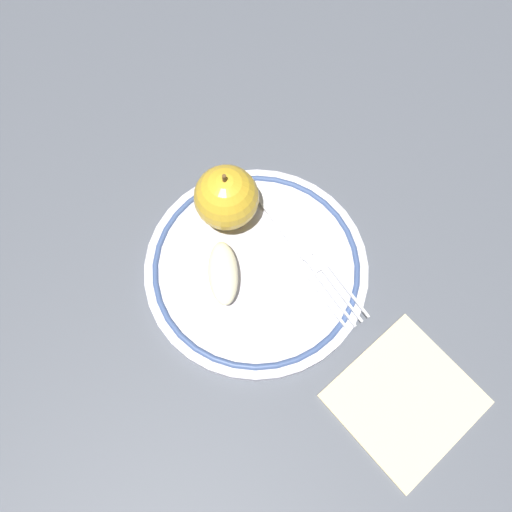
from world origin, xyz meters
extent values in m
plane|color=#4E535C|center=(0.00, 0.00, 0.00)|extent=(2.00, 2.00, 0.00)
cylinder|color=silver|center=(-0.02, 0.00, 0.01)|extent=(0.22, 0.22, 0.01)
torus|color=#3B5184|center=(-0.02, 0.00, 0.01)|extent=(0.21, 0.21, 0.01)
sphere|color=gold|center=(-0.02, 0.06, 0.05)|extent=(0.06, 0.06, 0.06)
cylinder|color=brown|center=(-0.02, 0.06, 0.08)|extent=(0.00, 0.00, 0.01)
ellipsoid|color=#F0E9BC|center=(-0.05, 0.00, 0.02)|extent=(0.05, 0.07, 0.02)
cube|color=silver|center=(0.02, 0.04, 0.01)|extent=(0.03, 0.10, 0.00)
cube|color=silver|center=(0.03, -0.02, 0.01)|extent=(0.01, 0.02, 0.00)
cube|color=silver|center=(0.03, -0.06, 0.01)|extent=(0.02, 0.06, 0.00)
cube|color=silver|center=(0.04, -0.06, 0.01)|extent=(0.02, 0.06, 0.00)
cube|color=silver|center=(0.05, -0.06, 0.01)|extent=(0.02, 0.06, 0.00)
cube|color=silver|center=(0.05, -0.06, 0.01)|extent=(0.02, 0.06, 0.00)
cube|color=beige|center=(0.06, -0.17, 0.00)|extent=(0.15, 0.14, 0.01)
camera|label=1|loc=(-0.09, -0.17, 0.47)|focal=35.00mm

